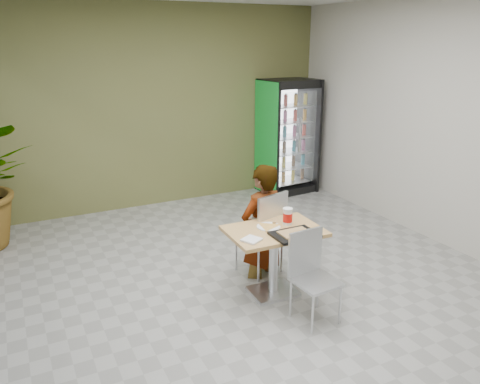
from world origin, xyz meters
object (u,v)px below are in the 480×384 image
object	(u,v)px
chair_far	(266,227)
beverage_fridge	(288,137)
chair_near	(311,269)
seated_woman	(261,232)
cafeteria_tray	(295,235)
dining_table	(274,248)
soda_cup	(288,217)

from	to	relation	value
chair_far	beverage_fridge	xyz separation A→B (m)	(1.94, 2.65, 0.41)
chair_far	beverage_fridge	world-z (taller)	beverage_fridge
chair_near	chair_far	bearing A→B (deg)	83.19
seated_woman	cafeteria_tray	bearing A→B (deg)	73.52
chair_far	cafeteria_tray	xyz separation A→B (m)	(-0.05, -0.67, 0.17)
seated_woman	chair_near	bearing A→B (deg)	74.00
beverage_fridge	chair_far	bearing A→B (deg)	-130.70
chair_far	cafeteria_tray	size ratio (longest dim) A/B	2.24
dining_table	chair_far	size ratio (longest dim) A/B	0.99
dining_table	chair_near	bearing A→B (deg)	-79.78
dining_table	seated_woman	size ratio (longest dim) A/B	0.61
chair_far	seated_woman	distance (m)	0.10
soda_cup	seated_woman	bearing A→B (deg)	100.85
soda_cup	cafeteria_tray	world-z (taller)	soda_cup
dining_table	soda_cup	bearing A→B (deg)	16.65
soda_cup	dining_table	bearing A→B (deg)	-163.35
chair_near	seated_woman	xyz separation A→B (m)	(0.02, 1.01, -0.01)
chair_near	beverage_fridge	size ratio (longest dim) A/B	0.45
dining_table	cafeteria_tray	world-z (taller)	cafeteria_tray
chair_far	soda_cup	size ratio (longest dim) A/B	5.52
chair_far	soda_cup	xyz separation A→B (m)	(0.05, -0.37, 0.25)
soda_cup	beverage_fridge	size ratio (longest dim) A/B	0.09
chair_near	beverage_fridge	world-z (taller)	beverage_fridge
chair_far	cafeteria_tray	bearing A→B (deg)	71.05
cafeteria_tray	beverage_fridge	bearing A→B (deg)	59.00
beverage_fridge	chair_near	bearing A→B (deg)	-123.30
chair_far	chair_near	xyz separation A→B (m)	(-0.05, -0.96, -0.07)
dining_table	seated_woman	xyz separation A→B (m)	(0.12, 0.48, -0.02)
seated_woman	beverage_fridge	bearing A→B (deg)	-142.12
chair_near	cafeteria_tray	bearing A→B (deg)	86.02
dining_table	cafeteria_tray	distance (m)	0.34
dining_table	chair_far	distance (m)	0.45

